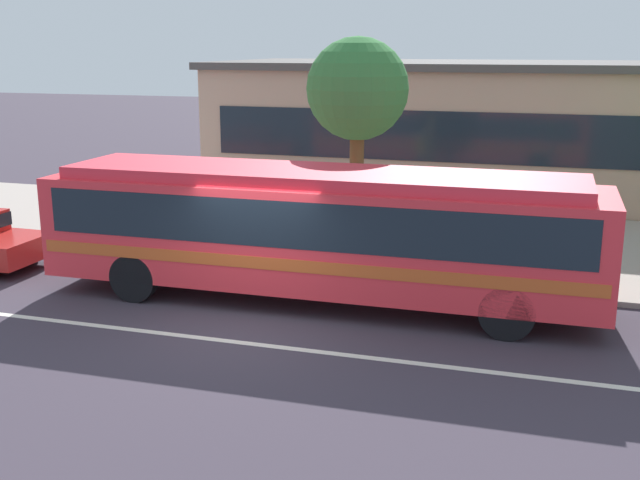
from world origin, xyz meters
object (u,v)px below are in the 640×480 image
(transit_bus, at_px, (320,226))
(bus_stop_sign, at_px, (540,217))
(pedestrian_waiting_near_sign, at_px, (326,218))
(street_tree_near_stop, at_px, (358,91))

(transit_bus, distance_m, bus_stop_sign, 4.64)
(pedestrian_waiting_near_sign, distance_m, street_tree_near_stop, 3.13)
(pedestrian_waiting_near_sign, distance_m, bus_stop_sign, 5.05)
(transit_bus, xyz_separation_m, bus_stop_sign, (4.22, 1.93, 0.04))
(pedestrian_waiting_near_sign, height_order, street_tree_near_stop, street_tree_near_stop)
(pedestrian_waiting_near_sign, xyz_separation_m, bus_stop_sign, (4.93, -0.92, 0.53))
(bus_stop_sign, distance_m, street_tree_near_stop, 5.37)
(pedestrian_waiting_near_sign, height_order, bus_stop_sign, bus_stop_sign)
(transit_bus, relative_size, bus_stop_sign, 4.85)
(pedestrian_waiting_near_sign, relative_size, bus_stop_sign, 0.71)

